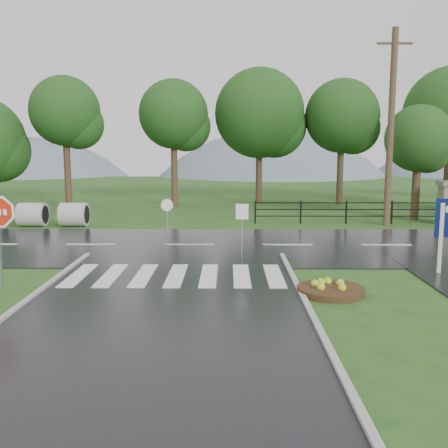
{
  "coord_description": "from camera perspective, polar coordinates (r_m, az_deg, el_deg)",
  "views": [
    {
      "loc": [
        1.6,
        -9.86,
        3.92
      ],
      "look_at": [
        1.45,
        6.0,
        1.5
      ],
      "focal_mm": 40.0,
      "sensor_mm": 36.0,
      "label": 1
    }
  ],
  "objects": [
    {
      "name": "crosswalk",
      "position": [
        15.43,
        -5.47,
        -5.85
      ],
      "size": [
        6.5,
        2.8,
        0.02
      ],
      "color": "silver",
      "rests_on": "ground"
    },
    {
      "name": "utility_pole_east",
      "position": [
        26.64,
        18.52,
        10.43
      ],
      "size": [
        1.73,
        0.32,
        9.72
      ],
      "color": "#473523",
      "rests_on": "ground"
    },
    {
      "name": "pillar_west",
      "position": [
        28.39,
        24.21,
        2.37
      ],
      "size": [
        1.0,
        1.0,
        2.24
      ],
      "color": "gray",
      "rests_on": "ground"
    },
    {
      "name": "entrance_tree_left",
      "position": [
        29.23,
        21.36,
        9.02
      ],
      "size": [
        3.6,
        3.6,
        6.24
      ],
      "color": "#3D2B1C",
      "rests_on": "ground"
    },
    {
      "name": "main_road",
      "position": [
        20.3,
        -4.01,
        -2.48
      ],
      "size": [
        90.0,
        8.0,
        0.04
      ],
      "primitive_type": "cube",
      "color": "black",
      "rests_on": "ground"
    },
    {
      "name": "fence_west",
      "position": [
        26.77,
        13.8,
        1.56
      ],
      "size": [
        9.58,
        0.08,
        1.2
      ],
      "color": "black",
      "rests_on": "ground"
    },
    {
      "name": "hills",
      "position": [
        77.37,
        1.91,
        -5.9
      ],
      "size": [
        102.0,
        48.0,
        48.0
      ],
      "color": "slate",
      "rests_on": "ground"
    },
    {
      "name": "flower_bed",
      "position": [
        13.95,
        12.08,
        -7.26
      ],
      "size": [
        1.81,
        1.81,
        0.36
      ],
      "color": "#332111",
      "rests_on": "ground"
    },
    {
      "name": "treeline",
      "position": [
        34.09,
        -0.49,
        2.07
      ],
      "size": [
        83.2,
        5.2,
        10.0
      ],
      "color": "#173F13",
      "rests_on": "ground"
    },
    {
      "name": "ground",
      "position": [
        10.73,
        -8.29,
        -12.85
      ],
      "size": [
        120.0,
        120.0,
        0.0
      ],
      "primitive_type": "plane",
      "color": "#254E1A",
      "rests_on": "ground"
    },
    {
      "name": "reg_sign_round",
      "position": [
        19.32,
        -6.51,
        0.77
      ],
      "size": [
        0.46,
        0.12,
        1.99
      ],
      "color": "#939399",
      "rests_on": "ground"
    },
    {
      "name": "reg_sign_small",
      "position": [
        17.48,
        2.07,
        0.46
      ],
      "size": [
        0.44,
        0.07,
        1.99
      ],
      "color": "#939399",
      "rests_on": "ground"
    }
  ]
}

